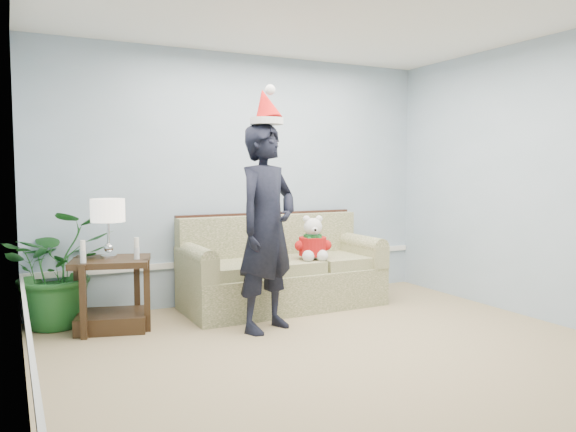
{
  "coord_description": "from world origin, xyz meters",
  "views": [
    {
      "loc": [
        -2.32,
        -3.25,
        1.44
      ],
      "look_at": [
        0.08,
        1.55,
        1.0
      ],
      "focal_mm": 35.0,
      "sensor_mm": 36.0,
      "label": 1
    }
  ],
  "objects_px": {
    "table_lamp": "(108,213)",
    "houseplant": "(58,268)",
    "sofa": "(281,273)",
    "man": "(267,228)",
    "teddy_bear": "(313,243)",
    "side_table": "(112,302)"
  },
  "relations": [
    {
      "from": "table_lamp",
      "to": "houseplant",
      "type": "height_order",
      "value": "table_lamp"
    },
    {
      "from": "sofa",
      "to": "man",
      "type": "xyz_separation_m",
      "value": [
        -0.5,
        -0.76,
        0.58
      ]
    },
    {
      "from": "houseplant",
      "to": "table_lamp",
      "type": "bearing_deg",
      "value": -37.1
    },
    {
      "from": "houseplant",
      "to": "teddy_bear",
      "type": "relative_size",
      "value": 2.31
    },
    {
      "from": "side_table",
      "to": "man",
      "type": "distance_m",
      "value": 1.56
    },
    {
      "from": "table_lamp",
      "to": "man",
      "type": "bearing_deg",
      "value": -27.73
    },
    {
      "from": "man",
      "to": "teddy_bear",
      "type": "distance_m",
      "value": 0.96
    },
    {
      "from": "table_lamp",
      "to": "houseplant",
      "type": "bearing_deg",
      "value": 142.9
    },
    {
      "from": "sofa",
      "to": "houseplant",
      "type": "relative_size",
      "value": 1.93
    },
    {
      "from": "side_table",
      "to": "teddy_bear",
      "type": "xyz_separation_m",
      "value": [
        2.02,
        -0.12,
        0.43
      ]
    },
    {
      "from": "table_lamp",
      "to": "man",
      "type": "height_order",
      "value": "man"
    },
    {
      "from": "sofa",
      "to": "man",
      "type": "bearing_deg",
      "value": -124.09
    },
    {
      "from": "sofa",
      "to": "man",
      "type": "relative_size",
      "value": 1.13
    },
    {
      "from": "houseplant",
      "to": "teddy_bear",
      "type": "height_order",
      "value": "houseplant"
    },
    {
      "from": "man",
      "to": "table_lamp",
      "type": "bearing_deg",
      "value": 127.35
    },
    {
      "from": "houseplant",
      "to": "sofa",
      "type": "bearing_deg",
      "value": -5.68
    },
    {
      "from": "sofa",
      "to": "side_table",
      "type": "xyz_separation_m",
      "value": [
        -1.76,
        -0.12,
        -0.09
      ]
    },
    {
      "from": "houseplant",
      "to": "man",
      "type": "bearing_deg",
      "value": -30.2
    },
    {
      "from": "sofa",
      "to": "houseplant",
      "type": "bearing_deg",
      "value": 173.78
    },
    {
      "from": "side_table",
      "to": "man",
      "type": "relative_size",
      "value": 0.43
    },
    {
      "from": "man",
      "to": "teddy_bear",
      "type": "height_order",
      "value": "man"
    },
    {
      "from": "houseplant",
      "to": "side_table",
      "type": "bearing_deg",
      "value": -38.25
    }
  ]
}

